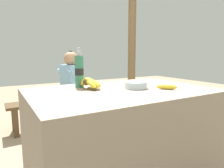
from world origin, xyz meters
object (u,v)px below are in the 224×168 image
(serving_bowl, at_px, (136,84))
(banana_bunch_green, at_px, (36,99))
(loose_banana_front, at_px, (167,87))
(water_bottle, at_px, (79,71))
(support_post_far, at_px, (132,38))
(banana_bunch_ripe, at_px, (90,82))
(seated_vendor, at_px, (69,83))
(wooden_bench, at_px, (65,103))

(serving_bowl, height_order, banana_bunch_green, serving_bowl)
(serving_bowl, relative_size, loose_banana_front, 1.22)
(serving_bowl, bearing_deg, water_bottle, 142.07)
(water_bottle, distance_m, support_post_far, 2.17)
(banana_bunch_ripe, distance_m, water_bottle, 0.16)
(serving_bowl, xyz_separation_m, seated_vendor, (-0.07, 1.48, -0.17))
(banana_bunch_ripe, relative_size, support_post_far, 0.09)
(loose_banana_front, bearing_deg, wooden_bench, 100.18)
(banana_bunch_ripe, xyz_separation_m, banana_bunch_green, (-0.19, 1.36, -0.37))
(banana_bunch_ripe, relative_size, water_bottle, 0.72)
(banana_bunch_ripe, relative_size, banana_bunch_green, 0.96)
(serving_bowl, bearing_deg, seated_vendor, 92.87)
(banana_bunch_ripe, bearing_deg, seated_vendor, 78.92)
(water_bottle, distance_m, banana_bunch_green, 1.32)
(wooden_bench, relative_size, seated_vendor, 1.43)
(serving_bowl, bearing_deg, support_post_far, 55.00)
(banana_bunch_ripe, xyz_separation_m, serving_bowl, (0.33, -0.16, -0.02))
(banana_bunch_ripe, xyz_separation_m, water_bottle, (-0.04, 0.13, 0.08))
(water_bottle, relative_size, wooden_bench, 0.21)
(loose_banana_front, height_order, seated_vendor, seated_vendor)
(wooden_bench, bearing_deg, loose_banana_front, -79.82)
(serving_bowl, bearing_deg, banana_bunch_green, 108.98)
(water_bottle, bearing_deg, seated_vendor, 76.03)
(loose_banana_front, bearing_deg, water_bottle, 140.84)
(wooden_bench, bearing_deg, serving_bowl, -85.42)
(banana_bunch_ripe, distance_m, wooden_bench, 1.45)
(banana_bunch_ripe, distance_m, support_post_far, 2.25)
(banana_bunch_ripe, height_order, support_post_far, support_post_far)
(water_bottle, xyz_separation_m, banana_bunch_green, (-0.15, 1.23, -0.45))
(serving_bowl, xyz_separation_m, water_bottle, (-0.37, 0.29, 0.10))
(water_bottle, height_order, support_post_far, support_post_far)
(water_bottle, distance_m, seated_vendor, 1.26)
(loose_banana_front, distance_m, seated_vendor, 1.66)
(support_post_far, bearing_deg, serving_bowl, -125.00)
(water_bottle, bearing_deg, serving_bowl, -37.93)
(water_bottle, bearing_deg, loose_banana_front, -39.16)
(serving_bowl, bearing_deg, banana_bunch_ripe, 154.13)
(serving_bowl, distance_m, support_post_far, 2.17)
(serving_bowl, relative_size, seated_vendor, 0.17)
(seated_vendor, relative_size, banana_bunch_green, 4.38)
(wooden_bench, distance_m, seated_vendor, 0.30)
(loose_banana_front, xyz_separation_m, wooden_bench, (-0.30, 1.68, -0.45))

